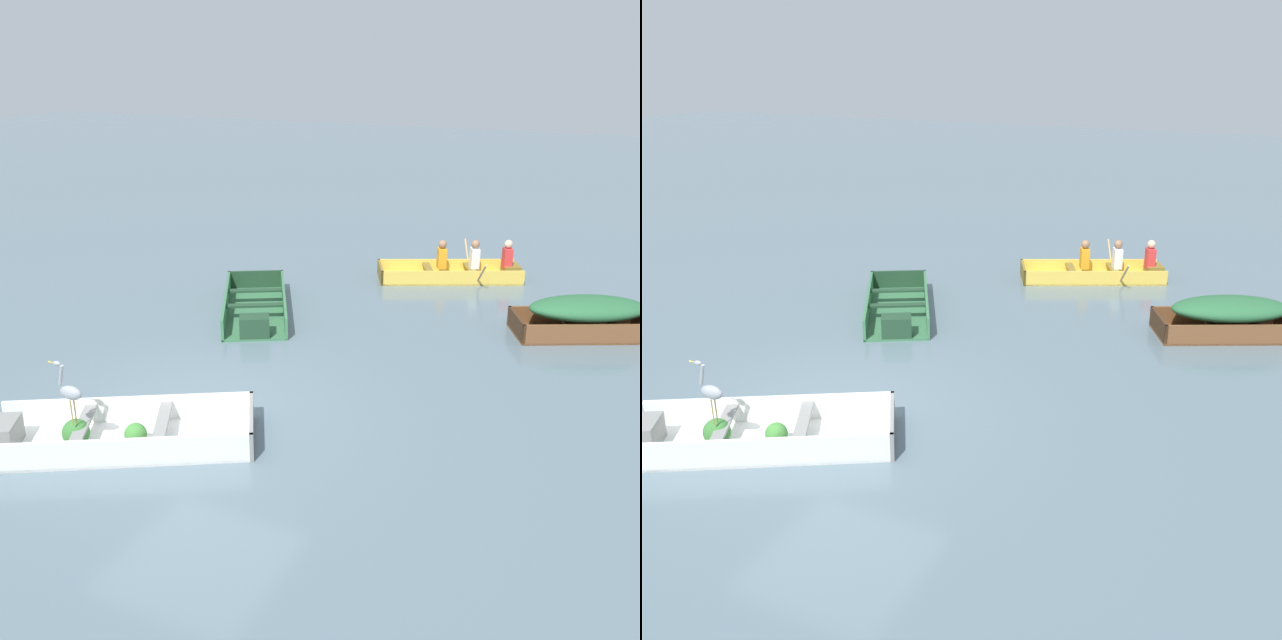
% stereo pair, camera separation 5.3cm
% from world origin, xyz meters
% --- Properties ---
extents(ground_plane, '(80.00, 80.00, 0.00)m').
position_xyz_m(ground_plane, '(0.00, 0.00, 0.00)').
color(ground_plane, slate).
extents(dinghy_white_foreground, '(3.51, 2.71, 0.39)m').
position_xyz_m(dinghy_white_foreground, '(-0.53, -1.08, 0.14)').
color(dinghy_white_foreground, white).
rests_on(dinghy_white_foreground, ground).
extents(skiff_green_near_moored, '(2.47, 3.16, 0.41)m').
position_xyz_m(skiff_green_near_moored, '(-1.22, 3.93, 0.14)').
color(skiff_green_near_moored, '#387047').
rests_on(skiff_green_near_moored, ground).
extents(skiff_wooden_brown_mid_moored, '(2.74, 2.03, 0.71)m').
position_xyz_m(skiff_wooden_brown_mid_moored, '(4.68, 5.58, 0.41)').
color(skiff_wooden_brown_mid_moored, brown).
rests_on(skiff_wooden_brown_mid_moored, ground).
extents(rowboat_yellow_with_crew, '(3.24, 2.36, 0.90)m').
position_xyz_m(rowboat_yellow_with_crew, '(1.74, 7.87, 0.21)').
color(rowboat_yellow_with_crew, '#E5BC47').
rests_on(rowboat_yellow_with_crew, ground).
extents(heron_on_dinghy, '(0.45, 0.15, 0.84)m').
position_xyz_m(heron_on_dinghy, '(-0.80, -1.38, 0.86)').
color(heron_on_dinghy, olive).
rests_on(heron_on_dinghy, dinghy_white_foreground).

